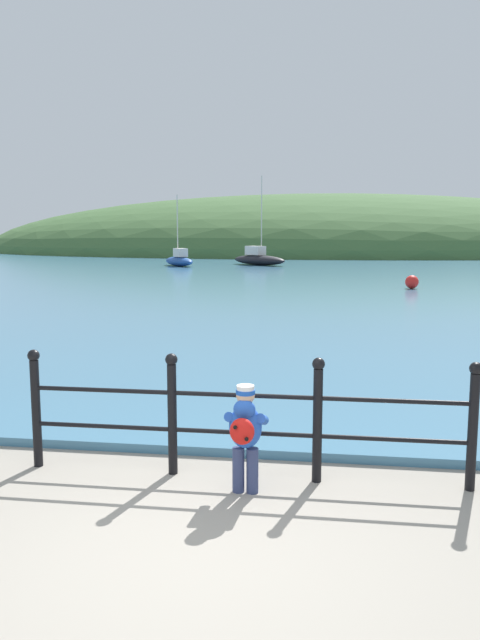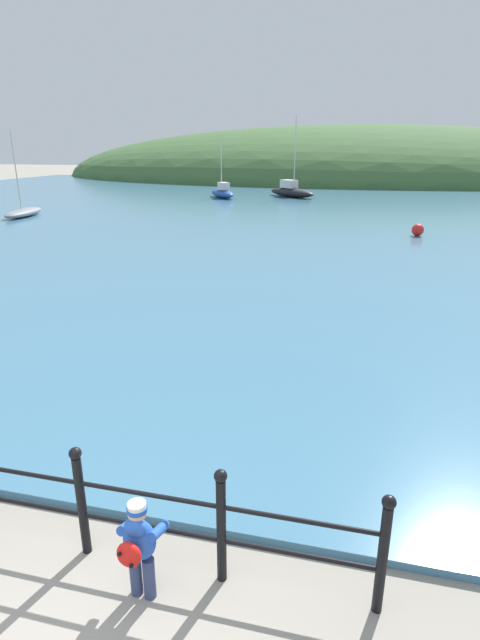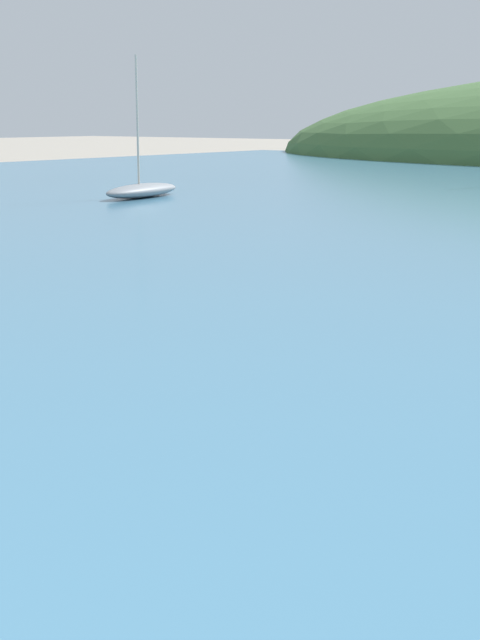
% 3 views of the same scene
% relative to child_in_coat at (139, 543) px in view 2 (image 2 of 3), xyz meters
% --- Properties ---
extents(water, '(80.00, 60.00, 0.10)m').
position_rel_child_in_coat_xyz_m(water, '(-0.35, 30.86, -0.56)').
color(water, teal).
rests_on(water, ground).
extents(far_hillside, '(78.07, 42.94, 12.96)m').
position_rel_child_in_coat_xyz_m(far_hillside, '(-0.35, 66.48, -0.61)').
color(far_hillside, '#3D6033').
rests_on(far_hillside, ground).
extents(iron_railing, '(4.35, 0.12, 1.21)m').
position_rel_child_in_coat_xyz_m(iron_railing, '(-0.06, 0.36, 0.04)').
color(iron_railing, black).
rests_on(iron_railing, ground).
extents(child_in_coat, '(0.38, 0.53, 1.00)m').
position_rel_child_in_coat_xyz_m(child_in_coat, '(0.00, 0.00, 0.00)').
color(child_in_coat, navy).
rests_on(child_in_coat, ground).
extents(boat_nearest_quay, '(4.50, 4.16, 5.91)m').
position_rel_child_in_coat_xyz_m(boat_nearest_quay, '(-4.00, 36.71, -0.08)').
color(boat_nearest_quay, black).
rests_on(boat_nearest_quay, water).
extents(boat_mid_harbor, '(3.09, 3.64, 4.64)m').
position_rel_child_in_coat_xyz_m(boat_mid_harbor, '(-9.05, 34.79, -0.11)').
color(boat_mid_harbor, '#1E4793').
rests_on(boat_mid_harbor, water).
extents(boat_far_left, '(1.64, 3.80, 4.49)m').
position_rel_child_in_coat_xyz_m(boat_far_left, '(-17.01, 21.65, -0.26)').
color(boat_far_left, gray).
rests_on(boat_far_left, water).
extents(mooring_buoy, '(0.53, 0.53, 0.53)m').
position_rel_child_in_coat_xyz_m(mooring_buoy, '(4.02, 20.19, -0.24)').
color(mooring_buoy, red).
rests_on(mooring_buoy, water).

